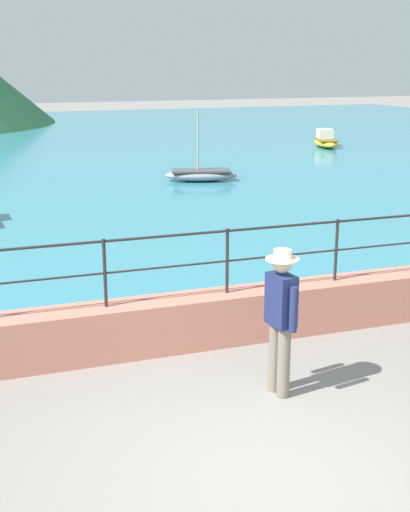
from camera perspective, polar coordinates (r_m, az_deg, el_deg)
name	(u,v)px	position (r m, az deg, el deg)	size (l,w,h in m)	color
ground_plane	(266,477)	(6.84, 5.04, -17.67)	(120.00, 120.00, 0.00)	gray
promenade_wall	(169,324)	(9.36, -3.01, -5.60)	(20.00, 0.56, 0.70)	tan
railing	(168,255)	(9.05, -3.10, 0.12)	(18.44, 0.04, 0.90)	#282623
lake_water	(20,149)	(31.32, -14.97, 8.48)	(64.00, 44.32, 0.06)	teal
person_walking	(281,315)	(7.93, 6.26, -4.86)	(0.38, 0.56, 1.75)	slate
boat_1	(201,174)	(22.10, -0.34, 6.73)	(2.46, 1.48, 2.22)	gray
boat_2	(325,141)	(31.44, 9.90, 9.35)	(1.53, 2.46, 0.76)	gold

